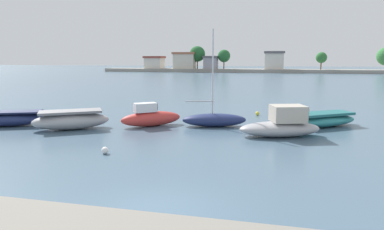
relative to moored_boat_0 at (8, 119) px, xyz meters
name	(u,v)px	position (x,y,z in m)	size (l,w,h in m)	color
ground_plane	(155,213)	(13.94, -10.26, -0.48)	(400.00, 400.00, 0.00)	#476075
moored_boat_0	(8,119)	(0.00, 0.00, 0.00)	(5.54, 3.54, 1.00)	navy
moored_boat_1	(71,120)	(4.76, -0.01, 0.10)	(4.96, 4.05, 1.22)	#9E9EA3
moored_boat_2	(151,117)	(9.38, 2.11, 0.11)	(3.99, 3.47, 1.58)	#C63833
moored_boat_3	(214,119)	(13.56, 2.96, -0.01)	(4.47, 2.41, 6.37)	navy
moored_boat_4	(282,125)	(17.86, 0.93, 0.19)	(5.07, 3.14, 1.82)	#9E9EA3
moored_boat_5	(323,120)	(20.63, 4.58, -0.04)	(5.27, 4.29, 0.94)	teal
mooring_buoy_0	(105,150)	(9.56, -4.80, -0.31)	(0.34, 0.34, 0.34)	white
mooring_buoy_1	(257,113)	(16.20, 8.16, -0.32)	(0.31, 0.31, 0.31)	yellow
distant_shoreline	(248,65)	(9.90, 94.94, 2.06)	(106.94, 8.16, 8.68)	gray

